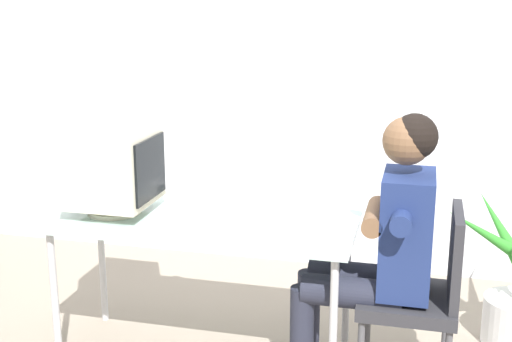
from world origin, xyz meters
The scene contains 7 objects.
wall_back centered at (0.30, 1.40, 1.50)m, with size 8.00×0.10×3.00m, color silver.
desk centered at (0.00, 0.00, 0.67)m, with size 1.46×0.62×0.73m.
crt_monitor centered at (-0.44, -0.02, 0.96)m, with size 0.39×0.40×0.41m.
keyboard centered at (-0.13, -0.03, 0.74)m, with size 0.19×0.48×0.03m.
office_chair centered at (1.03, -0.03, 0.49)m, with size 0.43×0.43×0.87m.
person_seated centered at (0.84, -0.03, 0.70)m, with size 0.73×0.54×1.28m.
desk_mug centered at (-0.17, 0.21, 0.78)m, with size 0.08×0.09×0.10m.
Camera 1 is at (1.00, -2.93, 1.76)m, focal length 47.88 mm.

